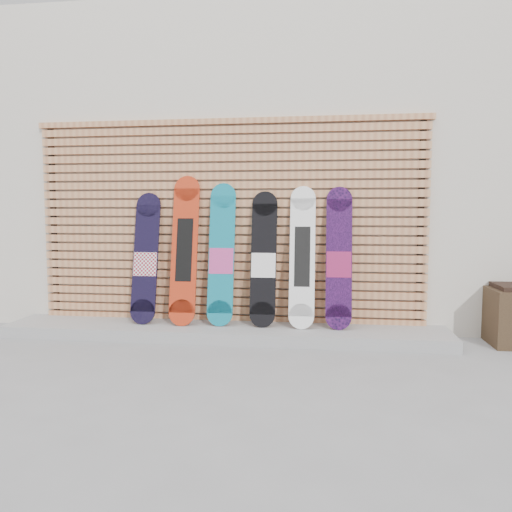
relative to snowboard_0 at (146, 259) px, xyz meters
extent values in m
plane|color=gray|center=(1.01, -0.78, -0.81)|extent=(80.00, 80.00, 0.00)
cube|color=beige|center=(1.51, 2.72, 0.99)|extent=(12.00, 5.00, 3.60)
cube|color=gray|center=(0.86, -0.10, -0.75)|extent=(4.60, 0.70, 0.12)
cube|color=#B7754C|center=(0.86, 0.19, -0.67)|extent=(4.20, 0.05, 0.08)
cube|color=#B7754C|center=(0.86, 0.19, -0.57)|extent=(4.20, 0.05, 0.08)
cube|color=#B7754C|center=(0.86, 0.19, -0.47)|extent=(4.20, 0.05, 0.07)
cube|color=#B7754C|center=(0.86, 0.19, -0.38)|extent=(4.20, 0.05, 0.07)
cube|color=#B7754C|center=(0.86, 0.19, -0.28)|extent=(4.20, 0.05, 0.07)
cube|color=#B7754C|center=(0.86, 0.19, -0.18)|extent=(4.20, 0.05, 0.07)
cube|color=#B7754C|center=(0.86, 0.19, -0.09)|extent=(4.20, 0.05, 0.07)
cube|color=#B7754C|center=(0.86, 0.19, 0.01)|extent=(4.20, 0.05, 0.07)
cube|color=#B7754C|center=(0.86, 0.19, 0.11)|extent=(4.20, 0.05, 0.07)
cube|color=#B7754C|center=(0.86, 0.19, 0.21)|extent=(4.20, 0.05, 0.08)
cube|color=#B7754C|center=(0.86, 0.19, 0.30)|extent=(4.20, 0.05, 0.08)
cube|color=#B7754C|center=(0.86, 0.19, 0.40)|extent=(4.20, 0.05, 0.08)
cube|color=#B7754C|center=(0.86, 0.19, 0.50)|extent=(4.20, 0.05, 0.08)
cube|color=#B7754C|center=(0.86, 0.19, 0.59)|extent=(4.20, 0.05, 0.08)
cube|color=#B7754C|center=(0.86, 0.19, 0.69)|extent=(4.20, 0.05, 0.08)
cube|color=#B7754C|center=(0.86, 0.19, 0.79)|extent=(4.20, 0.05, 0.08)
cube|color=#B7754C|center=(0.86, 0.19, 0.88)|extent=(4.20, 0.05, 0.08)
cube|color=#B7754C|center=(0.86, 0.19, 0.98)|extent=(4.20, 0.05, 0.08)
cube|color=#B7754C|center=(0.86, 0.19, 1.08)|extent=(4.20, 0.05, 0.08)
cube|color=#B7754C|center=(0.86, 0.19, 1.18)|extent=(4.20, 0.05, 0.08)
cube|color=#B7754C|center=(0.86, 0.19, 1.27)|extent=(4.20, 0.05, 0.08)
cube|color=#B7754C|center=(0.86, 0.19, 1.37)|extent=(4.20, 0.05, 0.08)
cube|color=black|center=(-1.16, 0.22, 0.31)|extent=(0.06, 0.04, 2.23)
cube|color=black|center=(2.88, 0.22, 0.31)|extent=(0.06, 0.04, 2.23)
cube|color=#B7754C|center=(0.86, 0.19, 1.46)|extent=(4.26, 0.07, 0.06)
cube|color=black|center=(0.00, 0.00, 0.01)|extent=(0.27, 0.27, 1.13)
cylinder|color=black|center=(0.00, -0.12, -0.55)|extent=(0.27, 0.08, 0.27)
cylinder|color=black|center=(0.00, 0.13, 0.57)|extent=(0.27, 0.08, 0.27)
cube|color=white|center=(0.00, -0.01, -0.06)|extent=(0.26, 0.08, 0.26)
cube|color=#B42D13|center=(0.43, -0.01, 0.10)|extent=(0.28, 0.29, 1.30)
cylinder|color=#B42D13|center=(0.43, -0.14, -0.55)|extent=(0.28, 0.08, 0.28)
cylinder|color=#B42D13|center=(0.43, 0.13, 0.75)|extent=(0.28, 0.08, 0.28)
cube|color=black|center=(0.43, -0.01, 0.10)|extent=(0.17, 0.16, 0.66)
cube|color=#0E7188|center=(0.83, 0.01, 0.06)|extent=(0.27, 0.25, 1.23)
cylinder|color=#0E7188|center=(0.83, -0.10, -0.55)|extent=(0.27, 0.07, 0.27)
cylinder|color=#0E7188|center=(0.83, 0.13, 0.67)|extent=(0.27, 0.07, 0.27)
cube|color=#CE4894|center=(0.83, 0.00, -0.02)|extent=(0.26, 0.08, 0.27)
cube|color=black|center=(1.27, 0.02, 0.01)|extent=(0.27, 0.25, 1.14)
cylinder|color=black|center=(1.27, -0.10, -0.55)|extent=(0.27, 0.07, 0.27)
cylinder|color=black|center=(1.27, 0.13, 0.58)|extent=(0.27, 0.07, 0.27)
cube|color=white|center=(1.27, 0.00, -0.06)|extent=(0.25, 0.08, 0.26)
cube|color=white|center=(1.68, 0.00, 0.04)|extent=(0.26, 0.27, 1.20)
cylinder|color=white|center=(1.68, -0.12, -0.56)|extent=(0.26, 0.07, 0.26)
cylinder|color=white|center=(1.68, 0.13, 0.64)|extent=(0.26, 0.07, 0.26)
cube|color=black|center=(1.68, 0.00, 0.04)|extent=(0.16, 0.15, 0.62)
cube|color=black|center=(2.05, 0.01, 0.04)|extent=(0.26, 0.26, 1.19)
cylinder|color=black|center=(2.05, -0.11, -0.56)|extent=(0.26, 0.07, 0.26)
cylinder|color=black|center=(2.05, 0.13, 0.63)|extent=(0.26, 0.07, 0.26)
cube|color=#8D1C4E|center=(2.05, 0.00, -0.04)|extent=(0.25, 0.08, 0.26)
camera|label=1|loc=(1.88, -5.12, 0.50)|focal=35.00mm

